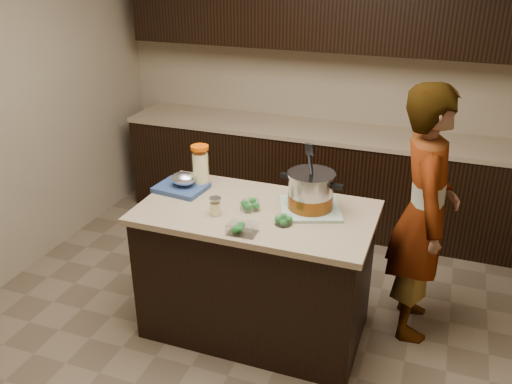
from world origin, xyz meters
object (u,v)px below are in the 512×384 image
island (256,271)px  person (424,215)px  stock_pot (311,193)px  lemonade_pitcher (201,168)px

island → person: (0.98, 0.40, 0.39)m
stock_pot → island: bearing=-151.7°
island → stock_pot: 0.66m
stock_pot → lemonade_pitcher: 0.79m
island → stock_pot: (0.31, 0.11, 0.56)m
lemonade_pitcher → person: size_ratio=0.17×
stock_pot → person: bearing=32.9°
island → stock_pot: size_ratio=3.53×
stock_pot → lemonade_pitcher: (-0.78, 0.09, 0.02)m
stock_pot → lemonade_pitcher: stock_pot is taller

